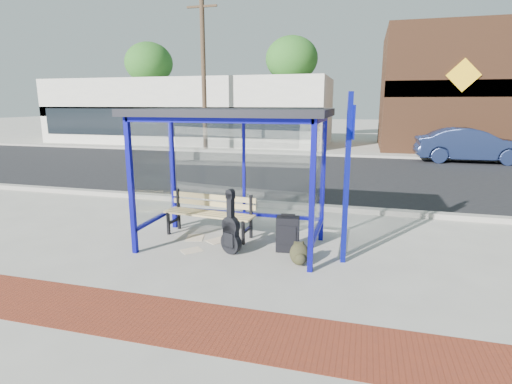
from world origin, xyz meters
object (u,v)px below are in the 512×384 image
(backpack, at_px, (300,254))
(guitar_bag, at_px, (231,232))
(parked_car, at_px, (471,145))
(suitcase, at_px, (288,234))
(bench, at_px, (210,212))

(backpack, bearing_deg, guitar_bag, 153.80)
(guitar_bag, xyz_separation_m, backpack, (1.20, -0.19, -0.21))
(guitar_bag, bearing_deg, parked_car, 86.03)
(guitar_bag, height_order, backpack, guitar_bag)
(guitar_bag, xyz_separation_m, suitcase, (0.91, 0.35, -0.08))
(bench, bearing_deg, suitcase, -10.44)
(bench, xyz_separation_m, parked_car, (7.21, 12.13, 0.26))
(suitcase, xyz_separation_m, backpack, (0.30, -0.54, -0.13))
(bench, height_order, suitcase, bench)
(suitcase, relative_size, parked_car, 0.15)
(bench, distance_m, parked_car, 14.11)
(bench, distance_m, backpack, 2.17)
(bench, xyz_separation_m, suitcase, (1.60, -0.46, -0.16))
(guitar_bag, relative_size, parked_car, 0.24)
(backpack, height_order, parked_car, parked_car)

